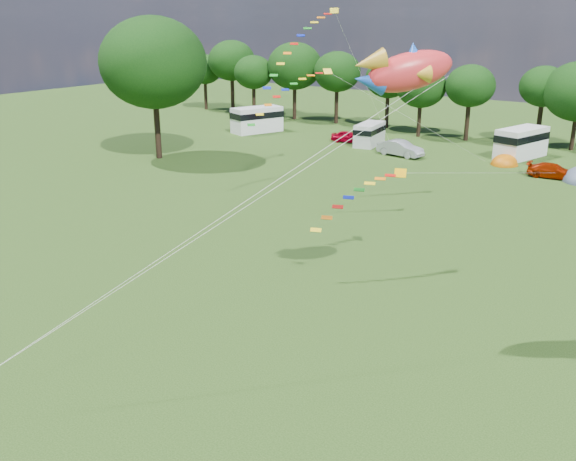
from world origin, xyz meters
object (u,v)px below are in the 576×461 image
Objects in this scene: car_b at (400,148)px; car_a at (348,137)px; fish_kite at (402,71)px; campervan_b at (370,133)px; big_tree at (153,63)px; campervan_a at (257,119)px; tent_orange at (504,165)px; campervan_c at (521,142)px; car_c at (553,171)px.

car_a is at bearing 75.97° from car_b.
fish_kite is at bearing -156.39° from car_a.
big_tree is at bearing 132.91° from campervan_b.
tent_orange is at bearing -70.36° from campervan_a.
tent_orange is (28.34, 16.71, -9.00)m from big_tree.
campervan_a is (-19.81, 2.21, 0.80)m from car_b.
big_tree is 25.08m from car_b.
big_tree is 2.09× the size of campervan_c.
car_c is 20.08m from campervan_b.
big_tree is 36.06m from campervan_c.
tent_orange is at bearing -102.99° from campervan_b.
car_a is 8.36m from car_b.
car_a is 0.91× the size of car_c.
campervan_a is (-12.02, -0.81, 0.95)m from car_a.
car_a is 0.85× the size of car_b.
car_c is 0.63× the size of campervan_a.
big_tree is 22.31m from car_a.
big_tree is at bearing 107.73° from car_c.
car_c is 1.49× the size of tent_orange.
big_tree is 18.35m from campervan_a.
car_b is at bearing -167.22° from tent_orange.
fish_kite is at bearing -159.37° from campervan_b.
campervan_a reaches higher than campervan_c.
car_c is at bearing -84.21° from car_b.
car_b is 0.67× the size of campervan_a.
car_c is at bearing -109.41° from campervan_b.
campervan_c is (15.00, 3.17, 0.30)m from campervan_b.
car_c is (22.37, -3.38, -0.01)m from car_a.
car_b reaches higher than car_c.
fish_kite is at bearing -157.17° from campervan_c.
big_tree reaches higher than campervan_a.
car_a is 12.09m from campervan_a.
car_a is at bearing 114.23° from campervan_c.
campervan_b is 1.84× the size of tent_orange.
campervan_b is (14.63, 0.87, -0.32)m from campervan_a.
car_c is 8.20m from campervan_c.
tent_orange is 37.97m from fish_kite.
fish_kite is at bearing -147.15° from car_b.
campervan_b is at bearing -66.92° from campervan_a.
car_a is 17.45m from tent_orange.
campervan_b reaches higher than tent_orange.
campervan_a is 51.55m from fish_kite.
car_c is at bearing 23.05° from big_tree.
campervan_c is 41.39m from fish_kite.
campervan_b is at bearing 176.56° from tent_orange.
car_c reaches higher than tent_orange.
car_c is at bearing -74.58° from campervan_a.
fish_kite is (16.08, -33.49, 10.51)m from car_b.
car_c is 0.65× the size of campervan_c.
big_tree is 4.83× the size of tent_orange.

